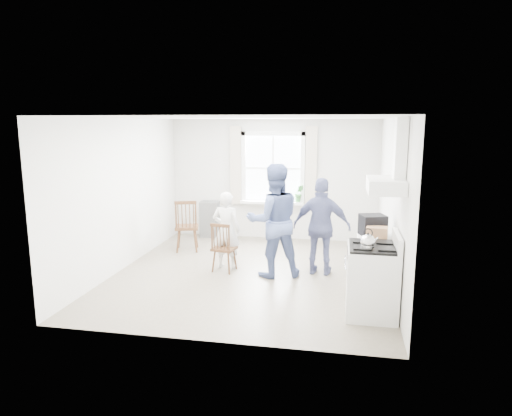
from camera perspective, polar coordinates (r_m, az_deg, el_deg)
The scene contains 15 objects.
room_shell at distance 7.51m, azimuth -0.70°, elevation 1.27°, with size 4.62×5.12×2.64m.
window_assembly at distance 9.88m, azimuth 2.12°, elevation 4.46°, with size 1.88×0.24×1.70m.
range_hood at distance 5.98m, azimuth 16.48°, elevation 4.23°, with size 0.45×0.76×0.94m.
shelf_unit at distance 10.24m, azimuth -5.79°, elevation -1.40°, with size 0.40×0.30×0.80m, color slate.
gas_stove at distance 6.27m, azimuth 14.32°, elevation -8.67°, with size 0.68×0.76×1.12m.
kettle at distance 5.94m, azimuth 13.79°, elevation -4.12°, with size 0.19×0.19×0.26m.
low_cabinet at distance 6.95m, azimuth 14.54°, elevation -7.06°, with size 0.50×0.55×0.90m, color white.
stereo_stack at distance 6.85m, azimuth 14.38°, elevation -2.09°, with size 0.42×0.40×0.31m.
cardboard_box at distance 6.63m, azimuth 14.88°, elevation -3.07°, with size 0.29×0.20×0.18m, color #A97951.
windsor_chair_a at distance 9.04m, azimuth -8.71°, elevation -1.54°, with size 0.54×0.53×1.05m.
windsor_chair_b at distance 7.75m, azimuth -4.29°, elevation -4.30°, with size 0.43×0.42×0.87m.
person_left at distance 7.96m, azimuth -3.73°, elevation -2.78°, with size 0.50×0.50×1.36m, color white.
person_mid at distance 7.48m, azimuth 2.25°, elevation -1.60°, with size 0.91×0.91×1.88m, color #4F5F93.
person_right at distance 7.67m, azimuth 8.21°, elevation -2.32°, with size 0.96×0.96×1.64m, color navy.
potted_plant at distance 9.78m, azimuth 5.37°, elevation 1.83°, with size 0.20×0.20×0.37m, color #387E38.
Camera 1 is at (1.47, -7.27, 2.52)m, focal length 32.00 mm.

